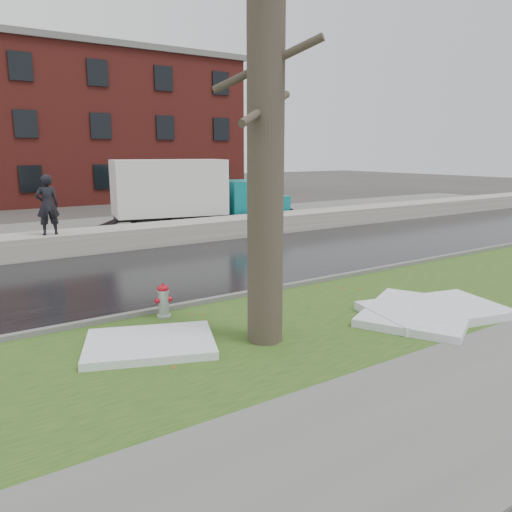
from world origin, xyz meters
TOP-DOWN VIEW (x-y plane):
  - ground at (0.00, 0.00)m, footprint 120.00×120.00m
  - verge at (0.00, -1.25)m, footprint 60.00×4.50m
  - sidewalk at (0.00, -5.00)m, footprint 60.00×3.00m
  - road at (0.00, 4.50)m, footprint 60.00×7.00m
  - parking_lot at (0.00, 13.00)m, footprint 60.00×9.00m
  - curb at (0.00, 1.00)m, footprint 60.00×0.15m
  - snowbank at (0.00, 8.70)m, footprint 60.00×1.60m
  - brick_building at (2.00, 30.00)m, footprint 26.00×12.00m
  - bg_tree_right at (16.00, 24.00)m, footprint 1.40×1.62m
  - fire_hydrant at (-1.89, 0.60)m, footprint 0.35×0.30m
  - tree at (-0.87, -1.58)m, footprint 1.52×1.72m
  - box_truck at (4.27, 11.61)m, footprint 9.29×3.54m
  - worker at (-2.44, 8.41)m, footprint 0.72×0.49m
  - snow_patch_near at (2.52, -2.30)m, footprint 3.22×2.95m
  - snow_patch_far at (-2.76, -0.77)m, footprint 2.63×2.29m
  - snow_patch_side at (2.91, -2.40)m, footprint 3.14×2.39m

SIDE VIEW (x-z plane):
  - ground at x=0.00m, z-range 0.00..0.00m
  - road at x=0.00m, z-range 0.00..0.03m
  - parking_lot at x=0.00m, z-range 0.00..0.03m
  - verge at x=0.00m, z-range 0.00..0.04m
  - sidewalk at x=0.00m, z-range 0.00..0.05m
  - curb at x=0.00m, z-range 0.00..0.14m
  - snow_patch_far at x=-2.76m, z-range 0.04..0.18m
  - snow_patch_near at x=2.52m, z-range 0.04..0.20m
  - snow_patch_side at x=2.91m, z-range 0.04..0.22m
  - snowbank at x=0.00m, z-range 0.00..0.75m
  - fire_hydrant at x=-1.89m, z-range 0.06..0.79m
  - box_truck at x=4.27m, z-range 0.09..3.15m
  - worker at x=-2.44m, z-range 0.75..2.69m
  - bg_tree_right at x=16.00m, z-range 0.08..6.58m
  - tree at x=-0.87m, z-range 0.07..7.98m
  - brick_building at x=2.00m, z-range 0.00..10.00m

